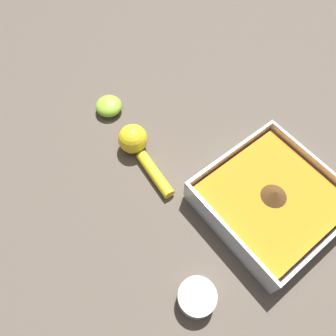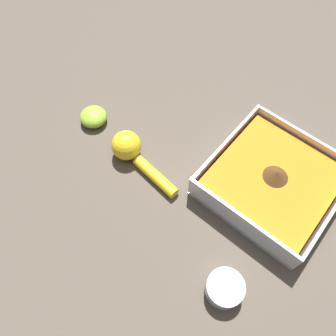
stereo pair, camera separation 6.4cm
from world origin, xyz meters
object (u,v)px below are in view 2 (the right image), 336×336
object	(u,v)px
square_dish	(272,182)
lemon_squeezer	(132,152)
spice_bowl	(224,288)
lemon_half	(93,117)

from	to	relation	value
square_dish	lemon_squeezer	world-z (taller)	square_dish
square_dish	spice_bowl	world-z (taller)	square_dish
lemon_squeezer	lemon_half	bearing A→B (deg)	-1.15
square_dish	lemon_half	xyz separation A→B (m)	(-0.39, -0.11, -0.01)
lemon_squeezer	lemon_half	xyz separation A→B (m)	(-0.13, 0.02, -0.01)
spice_bowl	lemon_squeezer	world-z (taller)	lemon_squeezer
square_dish	lemon_squeezer	xyz separation A→B (m)	(-0.25, -0.12, 0.00)
lemon_half	spice_bowl	bearing A→B (deg)	-14.21
spice_bowl	lemon_squeezer	size ratio (longest dim) A/B	0.37
spice_bowl	lemon_squeezer	distance (m)	0.31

